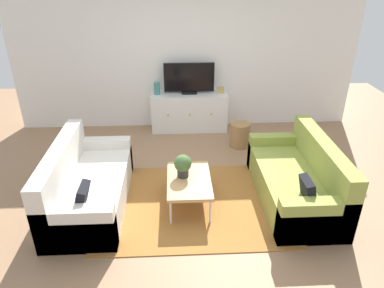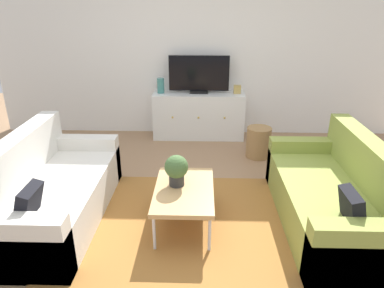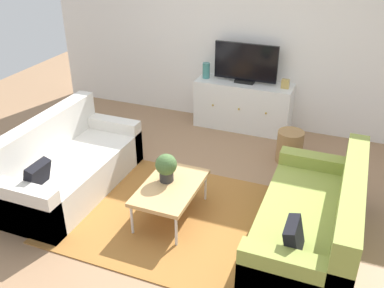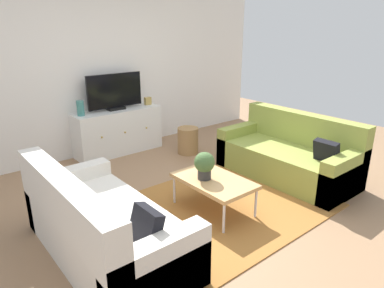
{
  "view_description": "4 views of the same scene",
  "coord_description": "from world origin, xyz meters",
  "px_view_note": "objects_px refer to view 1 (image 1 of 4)",
  "views": [
    {
      "loc": [
        -0.22,
        -4.05,
        2.91
      ],
      "look_at": [
        0.0,
        0.31,
        0.67
      ],
      "focal_mm": 33.2,
      "sensor_mm": 36.0,
      "label": 1
    },
    {
      "loc": [
        0.1,
        -3.12,
        2.08
      ],
      "look_at": [
        0.0,
        0.31,
        0.67
      ],
      "focal_mm": 32.97,
      "sensor_mm": 36.0,
      "label": 2
    },
    {
      "loc": [
        1.53,
        -3.56,
        2.89
      ],
      "look_at": [
        0.0,
        0.31,
        0.67
      ],
      "focal_mm": 40.18,
      "sensor_mm": 36.0,
      "label": 3
    },
    {
      "loc": [
        -2.51,
        -2.73,
        2.03
      ],
      "look_at": [
        0.0,
        0.31,
        0.67
      ],
      "focal_mm": 32.6,
      "sensor_mm": 36.0,
      "label": 4
    }
  ],
  "objects_px": {
    "glass_vase": "(157,88)",
    "wicker_basket": "(240,135)",
    "couch_right_side": "(300,181)",
    "flat_screen_tv": "(189,79)",
    "mantel_clock": "(221,90)",
    "tv_console": "(189,112)",
    "coffee_table": "(189,181)",
    "couch_left_side": "(84,187)",
    "potted_plant": "(183,165)"
  },
  "relations": [
    {
      "from": "glass_vase",
      "to": "mantel_clock",
      "type": "distance_m",
      "value": 1.19
    },
    {
      "from": "potted_plant",
      "to": "flat_screen_tv",
      "type": "relative_size",
      "value": 0.34
    },
    {
      "from": "wicker_basket",
      "to": "potted_plant",
      "type": "bearing_deg",
      "value": -123.39
    },
    {
      "from": "tv_console",
      "to": "potted_plant",
      "type": "bearing_deg",
      "value": -94.53
    },
    {
      "from": "coffee_table",
      "to": "glass_vase",
      "type": "bearing_deg",
      "value": 101.33
    },
    {
      "from": "mantel_clock",
      "to": "tv_console",
      "type": "bearing_deg",
      "value": -180.0
    },
    {
      "from": "wicker_basket",
      "to": "tv_console",
      "type": "bearing_deg",
      "value": 138.18
    },
    {
      "from": "tv_console",
      "to": "flat_screen_tv",
      "type": "bearing_deg",
      "value": 90.0
    },
    {
      "from": "couch_left_side",
      "to": "couch_right_side",
      "type": "distance_m",
      "value": 2.88
    },
    {
      "from": "couch_left_side",
      "to": "wicker_basket",
      "type": "relative_size",
      "value": 4.3
    },
    {
      "from": "couch_left_side",
      "to": "potted_plant",
      "type": "relative_size",
      "value": 5.97
    },
    {
      "from": "coffee_table",
      "to": "potted_plant",
      "type": "bearing_deg",
      "value": 135.33
    },
    {
      "from": "couch_right_side",
      "to": "wicker_basket",
      "type": "relative_size",
      "value": 4.3
    },
    {
      "from": "couch_right_side",
      "to": "glass_vase",
      "type": "height_order",
      "value": "glass_vase"
    },
    {
      "from": "couch_right_side",
      "to": "glass_vase",
      "type": "xyz_separation_m",
      "value": [
        -1.99,
        2.37,
        0.56
      ]
    },
    {
      "from": "potted_plant",
      "to": "wicker_basket",
      "type": "relative_size",
      "value": 0.72
    },
    {
      "from": "coffee_table",
      "to": "wicker_basket",
      "type": "bearing_deg",
      "value": 59.75
    },
    {
      "from": "glass_vase",
      "to": "mantel_clock",
      "type": "relative_size",
      "value": 1.78
    },
    {
      "from": "tv_console",
      "to": "mantel_clock",
      "type": "xyz_separation_m",
      "value": [
        0.59,
        0.0,
        0.43
      ]
    },
    {
      "from": "flat_screen_tv",
      "to": "wicker_basket",
      "type": "bearing_deg",
      "value": -42.56
    },
    {
      "from": "couch_left_side",
      "to": "coffee_table",
      "type": "xyz_separation_m",
      "value": [
        1.38,
        -0.04,
        0.08
      ]
    },
    {
      "from": "mantel_clock",
      "to": "glass_vase",
      "type": "bearing_deg",
      "value": 180.0
    },
    {
      "from": "glass_vase",
      "to": "tv_console",
      "type": "bearing_deg",
      "value": -0.0
    },
    {
      "from": "mantel_clock",
      "to": "wicker_basket",
      "type": "xyz_separation_m",
      "value": [
        0.26,
        -0.76,
        -0.57
      ]
    },
    {
      "from": "couch_right_side",
      "to": "coffee_table",
      "type": "relative_size",
      "value": 2.04
    },
    {
      "from": "potted_plant",
      "to": "tv_console",
      "type": "xyz_separation_m",
      "value": [
        0.19,
        2.34,
        -0.2
      ]
    },
    {
      "from": "tv_console",
      "to": "wicker_basket",
      "type": "relative_size",
      "value": 3.31
    },
    {
      "from": "potted_plant",
      "to": "wicker_basket",
      "type": "height_order",
      "value": "potted_plant"
    },
    {
      "from": "coffee_table",
      "to": "tv_console",
      "type": "relative_size",
      "value": 0.64
    },
    {
      "from": "couch_right_side",
      "to": "coffee_table",
      "type": "distance_m",
      "value": 1.51
    },
    {
      "from": "couch_right_side",
      "to": "potted_plant",
      "type": "distance_m",
      "value": 1.6
    },
    {
      "from": "couch_right_side",
      "to": "flat_screen_tv",
      "type": "relative_size",
      "value": 2.01
    },
    {
      "from": "couch_left_side",
      "to": "tv_console",
      "type": "height_order",
      "value": "couch_left_side"
    },
    {
      "from": "glass_vase",
      "to": "wicker_basket",
      "type": "relative_size",
      "value": 0.53
    },
    {
      "from": "flat_screen_tv",
      "to": "wicker_basket",
      "type": "relative_size",
      "value": 2.14
    },
    {
      "from": "couch_left_side",
      "to": "glass_vase",
      "type": "distance_m",
      "value": 2.6
    },
    {
      "from": "flat_screen_tv",
      "to": "mantel_clock",
      "type": "xyz_separation_m",
      "value": [
        0.59,
        -0.02,
        -0.22
      ]
    },
    {
      "from": "wicker_basket",
      "to": "flat_screen_tv",
      "type": "bearing_deg",
      "value": 137.44
    },
    {
      "from": "tv_console",
      "to": "flat_screen_tv",
      "type": "distance_m",
      "value": 0.65
    },
    {
      "from": "couch_left_side",
      "to": "wicker_basket",
      "type": "bearing_deg",
      "value": 34.5
    },
    {
      "from": "flat_screen_tv",
      "to": "mantel_clock",
      "type": "bearing_deg",
      "value": -1.93
    },
    {
      "from": "glass_vase",
      "to": "mantel_clock",
      "type": "height_order",
      "value": "glass_vase"
    },
    {
      "from": "glass_vase",
      "to": "wicker_basket",
      "type": "bearing_deg",
      "value": -27.82
    },
    {
      "from": "couch_right_side",
      "to": "coffee_table",
      "type": "height_order",
      "value": "couch_right_side"
    },
    {
      "from": "coffee_table",
      "to": "tv_console",
      "type": "xyz_separation_m",
      "value": [
        0.11,
        2.42,
        -0.0
      ]
    },
    {
      "from": "potted_plant",
      "to": "mantel_clock",
      "type": "height_order",
      "value": "mantel_clock"
    },
    {
      "from": "flat_screen_tv",
      "to": "tv_console",
      "type": "bearing_deg",
      "value": -90.0
    },
    {
      "from": "potted_plant",
      "to": "tv_console",
      "type": "distance_m",
      "value": 2.36
    },
    {
      "from": "potted_plant",
      "to": "tv_console",
      "type": "relative_size",
      "value": 0.22
    },
    {
      "from": "coffee_table",
      "to": "tv_console",
      "type": "bearing_deg",
      "value": 87.41
    }
  ]
}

